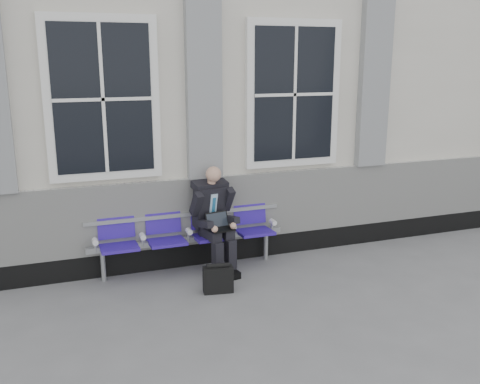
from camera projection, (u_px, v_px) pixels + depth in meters
name	position (u px, v px, depth m)	size (l,w,h in m)	color
ground	(314.00, 296.00, 6.28)	(70.00, 70.00, 0.00)	slate
station_building	(221.00, 89.00, 8.90)	(14.40, 4.40, 4.49)	beige
bench	(188.00, 229.00, 6.97)	(2.60, 0.47, 0.91)	#9EA0A3
businessman	(214.00, 215.00, 6.91)	(0.59, 0.79, 1.39)	black
briefcase	(218.00, 279.00, 6.37)	(0.37, 0.20, 0.36)	black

